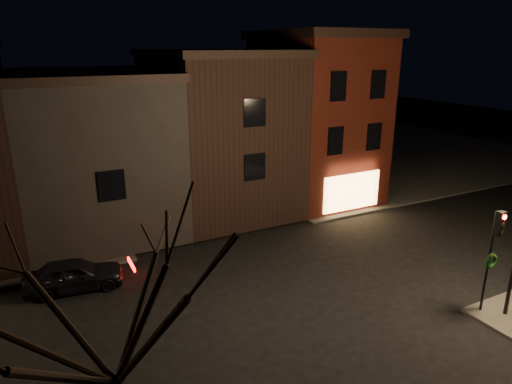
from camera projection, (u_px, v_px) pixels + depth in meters
ground at (282, 283)px, 19.54m from camera, size 120.00×120.00×0.00m
sidewalk_far_right at (354, 148)px, 45.18m from camera, size 30.00×30.00×0.12m
corner_building at (316, 116)px, 29.40m from camera, size 6.50×8.50×10.50m
row_building_a at (217, 130)px, 27.60m from camera, size 7.30×10.30×9.40m
row_building_b at (93, 150)px, 24.59m from camera, size 7.80×10.30×8.40m
traffic_signal at (494, 246)px, 16.46m from camera, size 0.58×0.38×4.05m
bare_tree_left at (106, 287)px, 8.46m from camera, size 5.60×5.60×7.50m
parked_car_a at (74, 275)px, 18.89m from camera, size 4.11×2.05×1.34m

